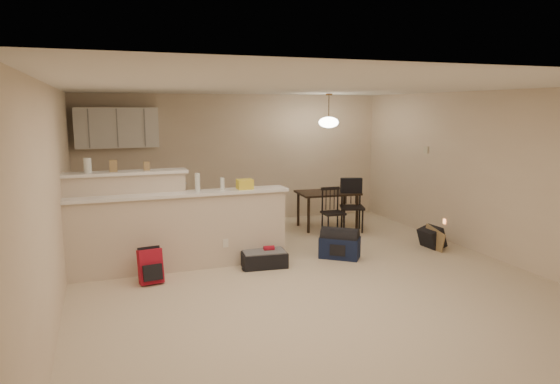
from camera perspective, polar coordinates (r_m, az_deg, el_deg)
name	(u,v)px	position (r m, az deg, el deg)	size (l,w,h in m)	color
room	(305,185)	(6.52, 2.92, 0.82)	(7.00, 7.02, 2.50)	beige
breakfast_bar	(161,227)	(7.15, -13.42, -3.90)	(3.08, 0.58, 1.39)	beige
upper_cabinets	(117,128)	(9.27, -18.16, 7.01)	(1.40, 0.34, 0.70)	white
kitchen_counter	(133,209)	(9.31, -16.44, -1.89)	(1.80, 0.60, 0.90)	white
thermostat	(426,150)	(9.31, 16.35, 4.64)	(0.02, 0.12, 0.12)	beige
jar	(88,165)	(7.10, -21.13, 2.86)	(0.10, 0.10, 0.20)	silver
cereal_box	(113,166)	(7.10, -18.52, 2.85)	(0.10, 0.07, 0.16)	#96794D
small_box	(147,166)	(7.12, -15.00, 2.88)	(0.08, 0.06, 0.12)	#96794D
bottle_a	(197,182)	(7.02, -9.42, 1.09)	(0.07, 0.07, 0.26)	silver
bottle_b	(222,184)	(7.10, -6.61, 0.92)	(0.06, 0.06, 0.18)	silver
bag_lump	(245,184)	(7.19, -4.05, 0.90)	(0.22, 0.18, 0.14)	#96794D
dining_table	(327,196)	(9.40, 5.44, -0.47)	(1.14, 0.80, 0.69)	black
pendant_lamp	(329,122)	(9.26, 5.57, 7.99)	(0.36, 0.36, 0.62)	brown
dining_chair_near	(333,212)	(8.91, 6.09, -2.25)	(0.37, 0.35, 0.84)	black
dining_chair_far	(352,206)	(9.22, 8.25, -1.58)	(0.41, 0.39, 0.94)	black
suitcase	(264,259)	(7.21, -1.86, -7.66)	(0.63, 0.41, 0.21)	black
red_backpack	(150,266)	(6.72, -14.59, -8.22)	(0.30, 0.19, 0.44)	#A61224
navy_duffel	(340,247)	(7.63, 6.84, -6.31)	(0.58, 0.32, 0.32)	#121C3A
black_daypack	(432,238)	(8.49, 16.96, -5.02)	(0.37, 0.26, 0.32)	black
cardboard_sheet	(434,239)	(8.37, 17.18, -5.16)	(0.45, 0.02, 0.35)	#96794D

